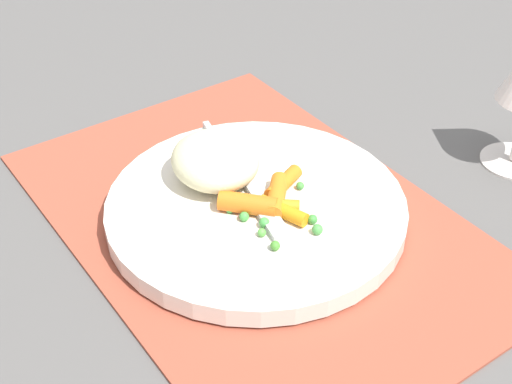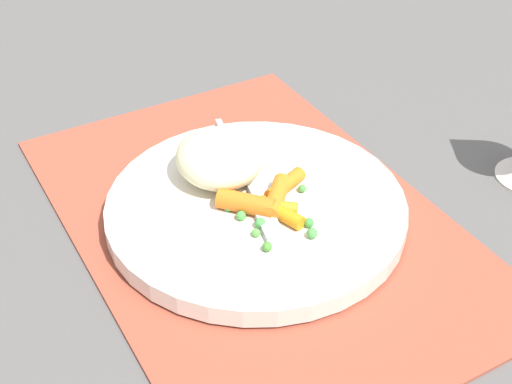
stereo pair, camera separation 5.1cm
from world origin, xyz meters
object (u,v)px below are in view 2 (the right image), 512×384
(plate, at_px, (256,209))
(fork, at_px, (250,187))
(rice_mound, at_px, (219,158))
(carrot_portion, at_px, (269,201))

(plate, relative_size, fork, 1.41)
(rice_mound, relative_size, fork, 0.44)
(carrot_portion, distance_m, fork, 0.03)
(plate, distance_m, carrot_portion, 0.02)
(plate, height_order, rice_mound, rice_mound)
(rice_mound, xyz_separation_m, fork, (0.03, 0.02, -0.02))
(plate, bearing_deg, fork, 167.23)
(rice_mound, height_order, fork, rice_mound)
(plate, distance_m, rice_mound, 0.06)
(carrot_portion, bearing_deg, fork, -177.86)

